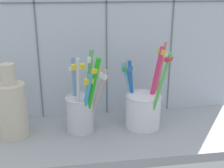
{
  "coord_description": "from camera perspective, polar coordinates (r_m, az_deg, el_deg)",
  "views": [
    {
      "loc": [
        -9.14,
        -57.41,
        33.52
      ],
      "look_at": [
        0.0,
        2.41,
        12.66
      ],
      "focal_mm": 47.16,
      "sensor_mm": 36.0,
      "label": 1
    }
  ],
  "objects": [
    {
      "name": "counter_slab",
      "position": [
        0.67,
        0.32,
        -10.2
      ],
      "size": [
        64.0,
        22.0,
        2.0
      ],
      "primitive_type": "cube",
      "color": "#9EA3A8",
      "rests_on": "ground"
    },
    {
      "name": "tile_wall_back",
      "position": [
        0.71,
        -1.19,
        10.08
      ],
      "size": [
        64.0,
        2.2,
        45.0
      ],
      "color": "silver",
      "rests_on": "ground"
    },
    {
      "name": "toothbrush_cup_left",
      "position": [
        0.65,
        -5.92,
        -4.81
      ],
      "size": [
        9.77,
        8.41,
        18.78
      ],
      "color": "silver",
      "rests_on": "counter_slab"
    },
    {
      "name": "toothbrush_cup_right",
      "position": [
        0.68,
        6.09,
        -4.38
      ],
      "size": [
        10.89,
        12.07,
        18.87
      ],
      "color": "white",
      "rests_on": "counter_slab"
    },
    {
      "name": "ceramic_vase",
      "position": [
        0.66,
        -18.81,
        -4.37
      ],
      "size": [
        6.14,
        6.14,
        16.07
      ],
      "color": "beige",
      "rests_on": "counter_slab"
    }
  ]
}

